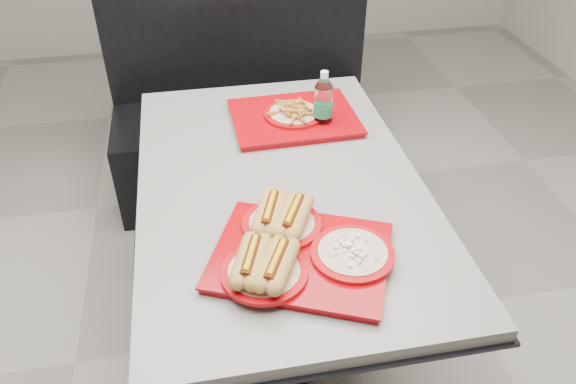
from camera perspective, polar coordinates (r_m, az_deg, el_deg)
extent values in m
plane|color=gray|center=(2.33, -0.65, -13.98)|extent=(6.00, 6.00, 0.00)
cylinder|color=black|center=(2.31, -0.65, -13.59)|extent=(0.52, 0.52, 0.05)
cylinder|color=black|center=(2.04, -0.72, -7.26)|extent=(0.11, 0.11, 0.66)
cube|color=black|center=(1.83, -0.80, 0.04)|extent=(0.92, 1.42, 0.01)
cube|color=gray|center=(1.82, -0.80, 0.67)|extent=(0.90, 1.40, 0.04)
cube|color=black|center=(2.94, -4.17, 4.31)|extent=(1.30, 0.55, 0.45)
cube|color=black|center=(2.90, -5.31, 16.49)|extent=(1.30, 0.10, 1.10)
cube|color=#940409|center=(1.52, 1.29, -6.75)|extent=(0.55, 0.50, 0.02)
cube|color=#940409|center=(1.51, 1.29, -6.39)|extent=(0.57, 0.51, 0.01)
cylinder|color=#9F0508|center=(1.45, -2.43, -8.18)|extent=(0.22, 0.22, 0.01)
cylinder|color=beige|center=(1.44, -2.44, -7.99)|extent=(0.18, 0.18, 0.01)
cylinder|color=#9F0508|center=(1.58, -0.63, -3.28)|extent=(0.22, 0.22, 0.01)
cylinder|color=beige|center=(1.58, -0.63, -3.10)|extent=(0.18, 0.18, 0.01)
cylinder|color=#9F0508|center=(1.50, 6.58, -6.22)|extent=(0.22, 0.22, 0.01)
cylinder|color=beige|center=(1.50, 6.60, -6.04)|extent=(0.18, 0.18, 0.01)
cube|color=#940409|center=(2.12, 0.60, 7.40)|extent=(0.46, 0.36, 0.02)
cube|color=#940409|center=(2.12, 0.60, 7.71)|extent=(0.47, 0.37, 0.01)
cylinder|color=#9F0508|center=(2.11, 0.60, 7.95)|extent=(0.22, 0.22, 0.01)
cylinder|color=beige|center=(2.11, 0.61, 8.10)|extent=(0.18, 0.18, 0.00)
cylinder|color=silver|center=(2.05, 3.59, 8.57)|extent=(0.07, 0.07, 0.16)
cylinder|color=#1C7247|center=(2.06, 3.58, 8.37)|extent=(0.07, 0.07, 0.05)
cone|color=silver|center=(2.01, 3.69, 11.06)|extent=(0.07, 0.07, 0.04)
cylinder|color=silver|center=(2.00, 3.73, 11.82)|extent=(0.03, 0.03, 0.02)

